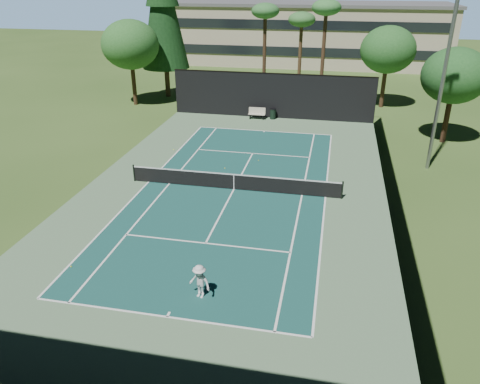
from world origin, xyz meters
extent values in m
plane|color=#35541F|center=(0.00, 0.00, 0.00)|extent=(160.00, 160.00, 0.00)
cube|color=#577955|center=(0.00, 0.00, 0.01)|extent=(18.00, 32.00, 0.01)
cube|color=#164943|center=(0.00, 0.00, 0.01)|extent=(10.97, 23.77, 0.01)
cube|color=white|center=(0.00, -11.88, 0.02)|extent=(10.97, 0.10, 0.01)
cube|color=white|center=(0.00, 11.88, 0.02)|extent=(10.97, 0.10, 0.01)
cube|color=white|center=(0.00, -6.40, 0.02)|extent=(8.23, 0.10, 0.01)
cube|color=white|center=(0.00, 6.40, 0.02)|extent=(8.23, 0.10, 0.01)
cube|color=white|center=(-5.49, 0.00, 0.02)|extent=(0.10, 23.77, 0.01)
cube|color=white|center=(5.49, 0.00, 0.02)|extent=(0.10, 23.77, 0.01)
cube|color=white|center=(-4.12, 0.00, 0.02)|extent=(0.10, 23.77, 0.01)
cube|color=white|center=(4.12, 0.00, 0.02)|extent=(0.10, 23.77, 0.01)
cube|color=white|center=(0.00, 0.00, 0.02)|extent=(0.10, 12.80, 0.01)
cube|color=white|center=(0.00, -11.73, 0.02)|extent=(0.10, 0.30, 0.01)
cube|color=white|center=(0.00, 11.73, 0.02)|extent=(0.10, 0.30, 0.01)
cylinder|color=black|center=(-6.40, 0.00, 0.55)|extent=(0.10, 0.10, 1.10)
cylinder|color=black|center=(6.40, 0.00, 0.55)|extent=(0.10, 0.10, 1.10)
cube|color=black|center=(0.00, 0.00, 0.50)|extent=(12.80, 0.02, 0.92)
cube|color=white|center=(0.00, 0.00, 0.98)|extent=(12.80, 0.04, 0.07)
cube|color=white|center=(0.00, 0.00, 0.50)|extent=(0.05, 0.03, 0.92)
cube|color=black|center=(0.00, 16.00, 2.00)|extent=(18.00, 0.04, 4.00)
cube|color=black|center=(0.00, -16.00, 2.00)|extent=(18.00, 0.04, 4.00)
cube|color=black|center=(9.00, 0.00, 2.00)|extent=(0.04, 32.00, 4.00)
cube|color=black|center=(-9.00, 0.00, 2.00)|extent=(0.04, 32.00, 4.00)
cube|color=black|center=(0.00, 16.00, 4.00)|extent=(18.00, 0.06, 0.06)
imported|color=silver|center=(0.89, -10.41, 0.74)|extent=(1.09, 0.84, 1.48)
sphere|color=#E4F437|center=(-5.33, -9.56, 0.03)|extent=(0.07, 0.07, 0.07)
sphere|color=yellow|center=(-1.31, 3.14, 0.04)|extent=(0.07, 0.07, 0.07)
sphere|color=#BCD22F|center=(0.66, 5.07, 0.03)|extent=(0.07, 0.07, 0.07)
sphere|color=#E1F437|center=(-5.86, 5.94, 0.04)|extent=(0.08, 0.08, 0.08)
cube|color=beige|center=(-1.23, 15.25, 0.45)|extent=(1.50, 0.45, 0.05)
cube|color=beige|center=(-1.23, 15.45, 0.75)|extent=(1.50, 0.06, 0.55)
cube|color=black|center=(-1.83, 15.25, 0.21)|extent=(0.06, 0.40, 0.42)
cube|color=black|center=(-0.63, 15.25, 0.21)|extent=(0.06, 0.40, 0.42)
cylinder|color=black|center=(0.18, 15.62, 0.45)|extent=(0.52, 0.52, 0.90)
cylinder|color=black|center=(0.18, 15.62, 0.92)|extent=(0.56, 0.56, 0.05)
cylinder|color=#4B3720|center=(-12.00, 22.00, 1.80)|extent=(0.50, 0.50, 3.60)
cone|color=black|center=(-12.00, 22.00, 9.00)|extent=(4.80, 4.80, 12.00)
cylinder|color=#3F291B|center=(-2.00, 24.00, 4.28)|extent=(0.36, 0.36, 8.55)
ellipsoid|color=#2E672F|center=(-2.00, 24.00, 8.55)|extent=(2.80, 2.80, 1.54)
cylinder|color=#4E3621|center=(1.50, 26.00, 3.83)|extent=(0.36, 0.36, 7.65)
ellipsoid|color=#30672E|center=(1.50, 26.00, 7.65)|extent=(2.80, 2.80, 1.54)
cylinder|color=#442D1D|center=(4.00, 23.00, 4.50)|extent=(0.36, 0.36, 9.00)
ellipsoid|color=#316E32|center=(4.00, 23.00, 9.00)|extent=(2.80, 2.80, 1.54)
cylinder|color=#462E1E|center=(10.00, 22.00, 1.76)|extent=(0.40, 0.40, 3.52)
ellipsoid|color=#235822|center=(10.00, 22.00, 5.44)|extent=(5.12, 5.12, 4.35)
cylinder|color=#462B1E|center=(14.00, 12.00, 1.65)|extent=(0.40, 0.40, 3.30)
ellipsoid|color=#205221|center=(14.00, 12.00, 5.10)|extent=(4.80, 4.80, 4.08)
cylinder|color=#47301E|center=(-14.00, 18.00, 1.87)|extent=(0.40, 0.40, 3.74)
ellipsoid|color=#296226|center=(-14.00, 18.00, 5.78)|extent=(5.44, 5.44, 4.62)
cube|color=#BFAF94|center=(0.00, 46.00, 4.00)|extent=(40.00, 12.00, 8.00)
cube|color=#59595B|center=(0.00, 46.00, 8.10)|extent=(40.50, 12.50, 0.40)
cube|color=black|center=(0.00, 39.95, 2.40)|extent=(38.00, 0.15, 1.20)
cube|color=black|center=(0.00, 39.95, 5.80)|extent=(38.00, 0.15, 1.20)
cylinder|color=gray|center=(12.00, 6.00, 6.00)|extent=(0.24, 0.24, 12.00)
camera|label=1|loc=(5.56, -25.12, 11.83)|focal=35.00mm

